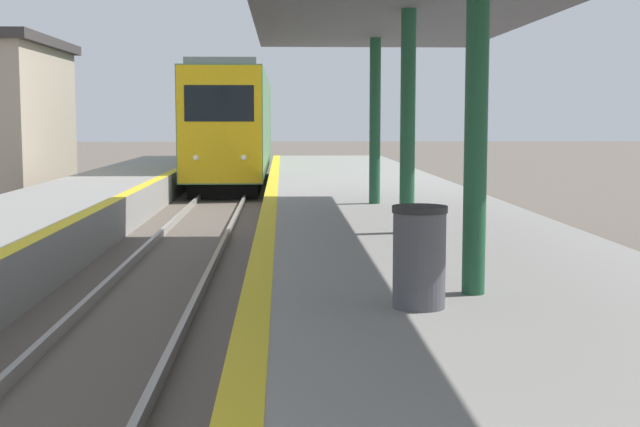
{
  "coord_description": "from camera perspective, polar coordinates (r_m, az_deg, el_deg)",
  "views": [
    {
      "loc": [
        1.91,
        -1.52,
        2.55
      ],
      "look_at": [
        2.64,
        15.76,
        0.71
      ],
      "focal_mm": 50.0,
      "sensor_mm": 36.0,
      "label": 1
    }
  ],
  "objects": [
    {
      "name": "train",
      "position": [
        37.05,
        -5.41,
        5.6
      ],
      "size": [
        2.64,
        19.62,
        4.45
      ],
      "color": "black",
      "rests_on": "ground"
    },
    {
      "name": "trash_bin",
      "position": [
        8.05,
        6.37,
        -2.76
      ],
      "size": [
        0.5,
        0.5,
        0.92
      ],
      "color": "#4C4C51",
      "rests_on": "platform_right"
    }
  ]
}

